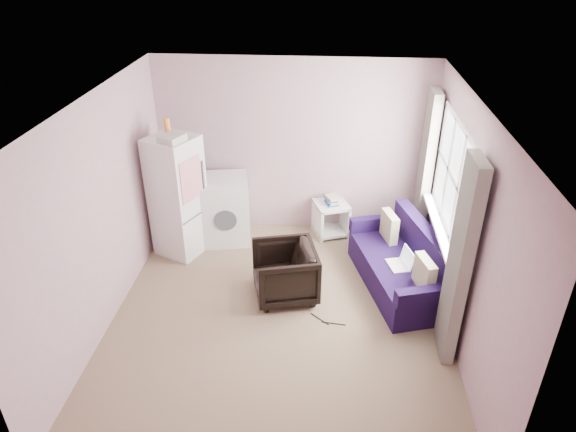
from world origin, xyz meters
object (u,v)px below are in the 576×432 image
at_px(armchair, 285,270).
at_px(fridge, 177,196).
at_px(side_table, 331,216).
at_px(sofa, 404,266).
at_px(washing_machine, 225,208).

relative_size(armchair, fridge, 0.39).
bearing_deg(side_table, sofa, -52.73).
bearing_deg(fridge, washing_machine, 57.95).
xyz_separation_m(armchair, fridge, (-1.50, 0.90, 0.47)).
relative_size(washing_machine, sofa, 0.50).
xyz_separation_m(fridge, side_table, (2.04, 0.60, -0.55)).
bearing_deg(sofa, washing_machine, 142.26).
bearing_deg(fridge, side_table, 40.74).
distance_m(armchair, fridge, 1.81).
distance_m(armchair, side_table, 1.60).
bearing_deg(washing_machine, armchair, -64.39).
relative_size(fridge, sofa, 1.00).
bearing_deg(fridge, armchair, -6.74).
height_order(side_table, sofa, sofa).
distance_m(fridge, washing_machine, 0.75).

